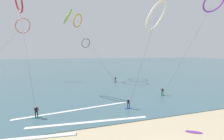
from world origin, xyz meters
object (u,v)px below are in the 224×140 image
at_px(kite_coral, 23,26).
at_px(surfer_cobalt, 128,104).
at_px(kite_crimson, 19,1).
at_px(surfer_emerald, 162,92).
at_px(surfer_teal, 36,113).
at_px(kite_ivory, 156,17).
at_px(kite_charcoal, 86,43).
at_px(surfboard_spare, 194,132).
at_px(kite_violet, 214,1).
at_px(kite_lime, 68,16).
at_px(surfer_navy, 115,80).
at_px(kite_amber, 78,21).

bearing_deg(kite_coral, surfer_cobalt, -37.34).
bearing_deg(kite_crimson, surfer_emerald, -142.51).
xyz_separation_m(surfer_teal, kite_ivory, (17.85, -0.74, 13.92)).
bearing_deg(kite_ivory, surfer_emerald, -176.82).
bearing_deg(kite_coral, kite_crimson, -57.94).
xyz_separation_m(kite_charcoal, surfboard_spare, (7.70, -52.32, -13.28)).
relative_size(surfer_cobalt, surfer_teal, 1.00).
bearing_deg(surfboard_spare, kite_violet, 37.51).
distance_m(surfer_cobalt, kite_coral, 44.97).
bearing_deg(surfer_teal, kite_charcoal, -128.51).
distance_m(surfer_teal, kite_charcoal, 46.70).
relative_size(surfer_emerald, kite_ivory, 0.10).
distance_m(kite_lime, kite_coral, 15.68).
bearing_deg(surfer_navy, kite_ivory, 104.21).
bearing_deg(kite_ivory, kite_crimson, -74.61).
height_order(surfer_navy, kite_amber, kite_amber).
bearing_deg(surfer_teal, surfer_emerald, 165.27).
bearing_deg(surfer_emerald, kite_ivory, -78.47).
bearing_deg(kite_coral, kite_ivory, -33.15).
distance_m(kite_violet, kite_charcoal, 46.88).
height_order(surfer_teal, kite_amber, kite_amber).
bearing_deg(kite_amber, kite_violet, 81.59).
relative_size(kite_lime, kite_charcoal, 0.89).
bearing_deg(kite_charcoal, kite_amber, -72.15).
xyz_separation_m(surfer_navy, kite_coral, (-28.23, 13.77, 17.24)).
xyz_separation_m(surfer_teal, kite_crimson, (-6.22, 16.63, 19.79)).
distance_m(surfer_emerald, kite_amber, 38.30).
relative_size(surfer_emerald, kite_amber, 0.07).
distance_m(kite_ivory, kite_coral, 44.53).
xyz_separation_m(kite_ivory, kite_violet, (19.42, 6.60, 6.31)).
bearing_deg(kite_coral, surfer_navy, -9.28).
xyz_separation_m(surfer_emerald, kite_crimson, (-29.45, 12.53, 19.79)).
bearing_deg(kite_coral, surfer_teal, -55.32).
bearing_deg(kite_lime, kite_crimson, -46.33).
relative_size(surfer_navy, surfer_emerald, 1.00).
relative_size(surfer_teal, kite_charcoal, 0.07).
distance_m(kite_ivory, kite_lime, 32.81).
relative_size(kite_violet, surfboard_spare, 12.12).
distance_m(surfer_cobalt, surfer_teal, 13.62).
bearing_deg(surfer_cobalt, kite_charcoal, 126.38).
xyz_separation_m(surfer_navy, kite_violet, (19.81, -13.59, 20.23)).
bearing_deg(surfboard_spare, kite_charcoal, 98.37).
height_order(surfer_teal, surfer_emerald, same).
distance_m(surfer_emerald, surfboard_spare, 13.63).
distance_m(surfer_teal, surfer_navy, 26.14).
xyz_separation_m(surfer_cobalt, kite_amber, (-6.47, 33.14, 19.72)).
bearing_deg(kite_crimson, kite_violet, -133.37).
height_order(surfer_cobalt, kite_charcoal, kite_charcoal).
bearing_deg(surfer_emerald, kite_coral, -161.02).
xyz_separation_m(surfer_cobalt, surfer_emerald, (9.61, 4.52, 0.00)).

